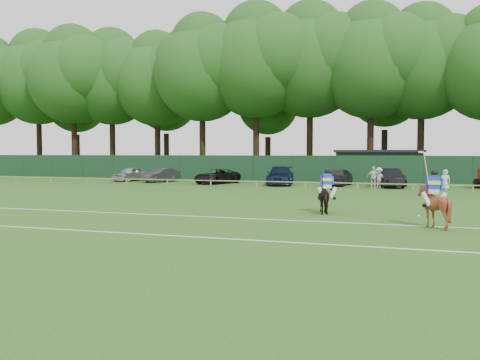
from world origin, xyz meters
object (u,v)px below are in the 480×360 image
at_px(sedan_navy, 280,176).
at_px(spectator_left, 379,178).
at_px(hatch_grey, 338,177).
at_px(polo_ball, 419,216).
at_px(spectator_right, 445,180).
at_px(estate_black, 389,178).
at_px(spectator_mid, 373,177).
at_px(horse_chestnut, 434,206).
at_px(sedan_grey, 161,175).
at_px(suv_black, 217,176).
at_px(horse_dark, 327,197).
at_px(sedan_silver, 131,174).
at_px(utility_shed, 380,165).

xyz_separation_m(sedan_navy, spectator_left, (8.30, -1.72, 0.03)).
xyz_separation_m(hatch_grey, polo_ball, (5.99, -19.97, -0.68)).
bearing_deg(spectator_right, polo_ball, -74.35).
bearing_deg(estate_black, spectator_mid, -139.43).
bearing_deg(horse_chestnut, estate_black, -77.31).
relative_size(horse_chestnut, sedan_grey, 0.40).
bearing_deg(polo_ball, horse_chestnut, -81.62).
bearing_deg(suv_black, horse_dark, -37.48).
relative_size(sedan_grey, spectator_mid, 2.33).
height_order(sedan_grey, hatch_grey, hatch_grey).
bearing_deg(spectator_left, sedan_silver, 165.96).
distance_m(sedan_grey, suv_black, 5.91).
bearing_deg(suv_black, spectator_left, 12.56).
bearing_deg(suv_black, spectator_mid, 11.53).
bearing_deg(spectator_mid, spectator_left, 27.71).
xyz_separation_m(horse_dark, sedan_navy, (-6.88, 19.25, 0.05)).
height_order(sedan_navy, estate_black, sedan_navy).
bearing_deg(sedan_silver, estate_black, 8.22).
bearing_deg(horse_chestnut, spectator_left, -74.88).
distance_m(sedan_navy, utility_shed, 11.79).
relative_size(sedan_silver, spectator_left, 2.52).
distance_m(horse_chestnut, polo_ball, 3.19).
relative_size(sedan_grey, hatch_grey, 0.94).
relative_size(sedan_navy, spectator_mid, 3.12).
height_order(spectator_left, utility_shed, utility_shed).
bearing_deg(utility_shed, spectator_mid, -89.77).
bearing_deg(spectator_right, estate_black, 179.44).
xyz_separation_m(sedan_silver, utility_shed, (22.99, 7.88, 0.84)).
height_order(estate_black, spectator_left, spectator_left).
bearing_deg(sedan_grey, horse_dark, -28.40).
bearing_deg(sedan_navy, spectator_mid, -23.85).
bearing_deg(horse_chestnut, hatch_grey, -67.53).
bearing_deg(sedan_silver, horse_chestnut, -30.69).
xyz_separation_m(hatch_grey, estate_black, (4.16, -0.74, 0.03)).
bearing_deg(horse_dark, spectator_right, -127.15).
bearing_deg(polo_ball, sedan_grey, 138.61).
height_order(suv_black, spectator_right, spectator_right).
bearing_deg(estate_black, utility_shed, 81.83).
bearing_deg(utility_shed, polo_ball, -83.86).
relative_size(horse_dark, utility_shed, 0.21).
xyz_separation_m(spectator_left, spectator_mid, (-0.42, -0.20, 0.05)).
height_order(suv_black, hatch_grey, hatch_grey).
height_order(horse_chestnut, sedan_navy, horse_chestnut).
xyz_separation_m(sedan_grey, polo_ball, (22.53, -19.86, -0.61)).
distance_m(horse_chestnut, sedan_grey, 32.46).
xyz_separation_m(suv_black, spectator_left, (14.08, -1.59, 0.16)).
distance_m(suv_black, utility_shed, 16.29).
distance_m(suv_black, estate_black, 14.81).
height_order(sedan_grey, spectator_right, spectator_right).
bearing_deg(suv_black, polo_ball, -30.19).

